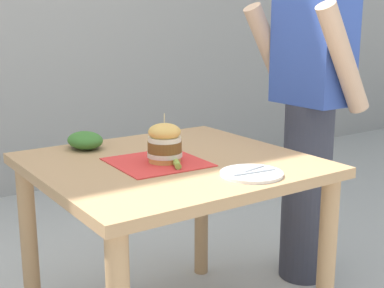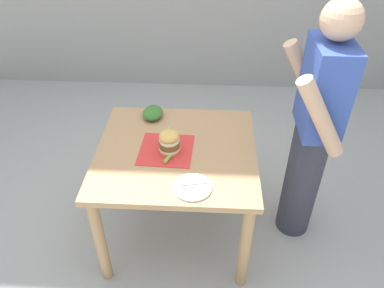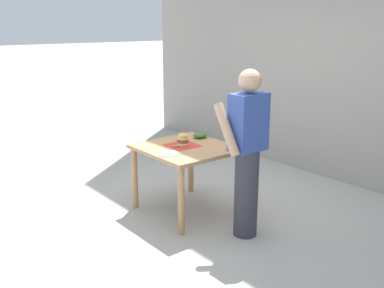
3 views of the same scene
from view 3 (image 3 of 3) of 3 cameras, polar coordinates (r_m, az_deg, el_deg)
ground_plane at (r=5.27m, az=-0.69°, el=-8.39°), size 80.00×80.00×0.00m
patio_table at (r=5.04m, az=-0.71°, el=-1.67°), size 0.95×1.01×0.77m
serving_paper at (r=5.05m, az=-1.21°, el=-0.16°), size 0.34×0.34×0.00m
sandwich at (r=5.01m, az=-1.17°, el=0.59°), size 0.13×0.13×0.18m
pickle_spear at (r=4.98m, az=-1.89°, el=-0.24°), size 0.10×0.06×0.02m
side_plate_with_forks at (r=4.72m, az=-3.03°, el=-1.23°), size 0.22×0.22×0.02m
side_salad at (r=5.37m, az=1.03°, el=1.13°), size 0.18×0.14×0.07m
diner_across_table at (r=4.42m, az=7.03°, el=-0.96°), size 0.55×0.35×1.69m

